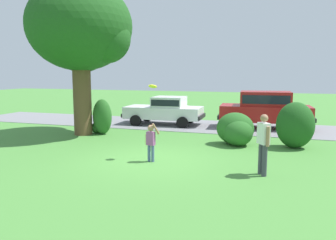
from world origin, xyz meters
TOP-DOWN VIEW (x-y plane):
  - ground_plane at (0.00, 0.00)m, footprint 80.00×80.00m
  - driveway_strip at (0.00, 7.55)m, footprint 28.00×4.40m
  - oak_tree_large at (-4.66, 3.60)m, footprint 4.75×4.97m
  - shrub_near_tree at (-3.85, 3.72)m, footprint 1.13×0.83m
  - shrub_centre_left at (2.46, 3.27)m, footprint 1.50×1.47m
  - shrub_centre at (4.66, 3.42)m, footprint 1.42×1.22m
  - parked_sedan at (-1.94, 7.42)m, footprint 4.47×2.22m
  - parked_suv at (3.36, 7.74)m, footprint 4.81×2.34m
  - child_thrower at (0.15, -0.21)m, footprint 0.47×0.23m
  - frisbee at (0.04, 0.26)m, footprint 0.28×0.27m
  - adult_onlooker at (3.67, -0.60)m, footprint 0.38×0.45m

SIDE VIEW (x-z plane):
  - ground_plane at x=0.00m, z-range 0.00..0.00m
  - driveway_strip at x=0.00m, z-range 0.00..0.02m
  - shrub_centre_left at x=2.46m, z-range -0.04..1.25m
  - child_thrower at x=0.15m, z-range 0.07..1.36m
  - shrub_near_tree at x=-3.85m, z-range -0.08..1.57m
  - parked_sedan at x=-1.94m, z-range 0.07..1.63m
  - shrub_centre at x=4.66m, z-range 0.00..1.77m
  - adult_onlooker at x=3.67m, z-range 0.11..1.85m
  - parked_suv at x=3.36m, z-range 0.12..2.04m
  - frisbee at x=0.04m, z-range 2.36..2.50m
  - oak_tree_large at x=-4.66m, z-range 1.25..8.20m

